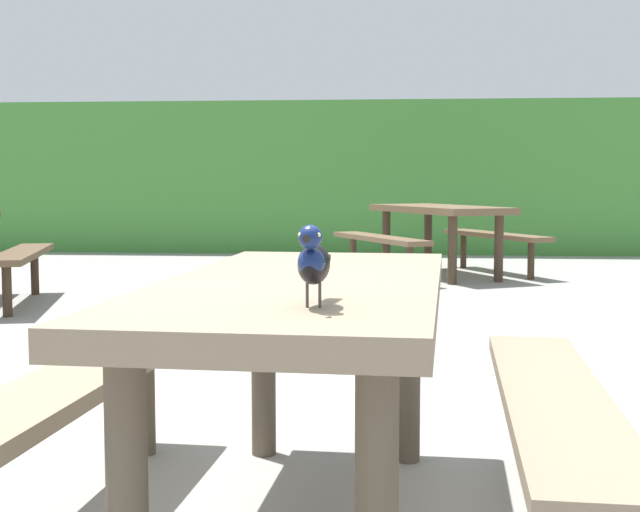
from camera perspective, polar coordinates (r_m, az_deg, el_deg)
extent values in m
cube|color=#428438|center=(12.68, 3.36, 5.05)|extent=(28.00, 1.37, 2.08)
cube|color=#84725B|center=(2.51, -1.06, -2.26)|extent=(0.86, 1.84, 0.07)
cylinder|color=brown|center=(2.00, -12.28, -15.18)|extent=(0.09, 0.09, 0.67)
cylinder|color=brown|center=(3.30, -3.65, -7.02)|extent=(0.09, 0.09, 0.67)
cylinder|color=brown|center=(3.24, 5.68, -7.29)|extent=(0.09, 0.09, 0.67)
cube|color=#84725B|center=(2.76, -15.67, -7.89)|extent=(0.37, 1.72, 0.05)
cylinder|color=brown|center=(3.39, -11.13, -9.21)|extent=(0.07, 0.07, 0.39)
cube|color=#84725B|center=(2.55, 14.86, -8.95)|extent=(0.37, 1.72, 0.05)
cylinder|color=brown|center=(3.22, 13.46, -10.02)|extent=(0.07, 0.07, 0.39)
ellipsoid|color=black|center=(1.94, -0.39, -0.51)|extent=(0.08, 0.15, 0.09)
ellipsoid|color=navy|center=(1.90, -0.56, -0.43)|extent=(0.06, 0.07, 0.06)
sphere|color=navy|center=(1.88, -0.64, 1.23)|extent=(0.05, 0.05, 0.05)
sphere|color=#EAE08C|center=(1.86, -0.09, 1.36)|extent=(0.01, 0.01, 0.01)
sphere|color=#EAE08C|center=(1.87, -1.28, 1.37)|extent=(0.01, 0.01, 0.01)
cone|color=black|center=(1.84, -0.81, 1.15)|extent=(0.02, 0.03, 0.02)
cube|color=black|center=(2.06, 0.05, -0.57)|extent=(0.04, 0.10, 0.04)
cylinder|color=#47423D|center=(1.94, -0.01, -2.54)|extent=(0.01, 0.01, 0.05)
cylinder|color=#47423D|center=(1.94, -0.83, -2.53)|extent=(0.01, 0.01, 0.05)
cube|color=brown|center=(7.58, -18.64, 0.12)|extent=(0.69, 1.73, 0.05)
cylinder|color=#382B1D|center=(6.98, -19.46, -2.12)|extent=(0.07, 0.07, 0.39)
cylinder|color=#382B1D|center=(8.23, -17.85, -1.03)|extent=(0.07, 0.07, 0.39)
cube|color=brown|center=(9.40, 7.69, 3.00)|extent=(1.51, 1.95, 0.07)
cylinder|color=#423324|center=(8.68, 8.50, 0.38)|extent=(0.09, 0.09, 0.67)
cylinder|color=#423324|center=(8.97, 11.41, 0.48)|extent=(0.09, 0.09, 0.67)
cylinder|color=#423324|center=(9.90, 4.28, 0.98)|extent=(0.09, 0.09, 0.67)
cylinder|color=#423324|center=(10.16, 6.95, 1.06)|extent=(0.09, 0.09, 0.67)
cube|color=brown|center=(9.08, 3.86, 1.13)|extent=(1.05, 1.64, 0.05)
cylinder|color=#423324|center=(8.53, 5.79, -0.61)|extent=(0.07, 0.07, 0.39)
cylinder|color=#423324|center=(9.67, 2.15, 0.07)|extent=(0.07, 0.07, 0.39)
cube|color=brown|center=(9.79, 11.21, 1.32)|extent=(1.05, 1.64, 0.05)
cylinder|color=#423324|center=(9.28, 13.40, -0.27)|extent=(0.07, 0.07, 0.39)
cylinder|color=#423324|center=(10.34, 9.20, 0.32)|extent=(0.07, 0.07, 0.39)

